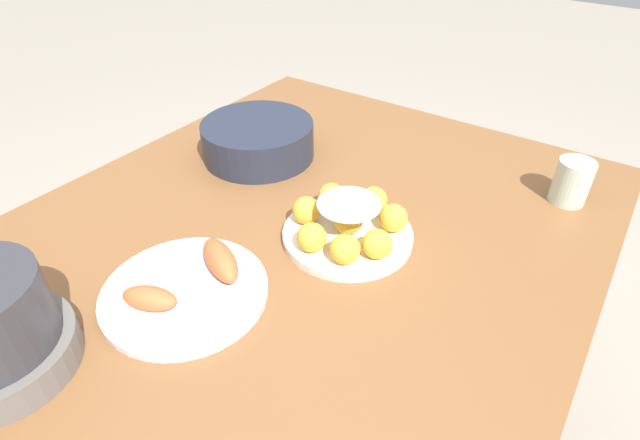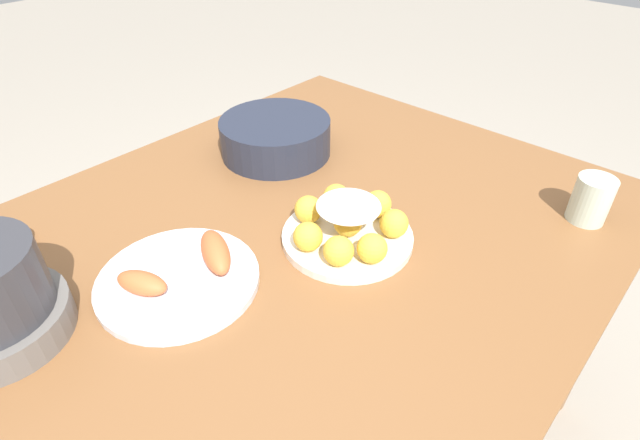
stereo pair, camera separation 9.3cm
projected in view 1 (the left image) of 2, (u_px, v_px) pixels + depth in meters
The scene contains 5 objects.
dining_table at pixel (294, 271), 1.01m from camera, with size 1.32×1.05×0.77m.
cake_plate at pixel (348, 225), 0.93m from camera, with size 0.25×0.25×0.09m.
serving_bowl at pixel (258, 139), 1.18m from camera, with size 0.26×0.26×0.09m.
seafood_platter at pixel (188, 287), 0.82m from camera, with size 0.27×0.27×0.06m.
cup_near at pixel (572, 182), 1.02m from camera, with size 0.07×0.07×0.09m.
Camera 1 is at (-0.59, -0.47, 1.36)m, focal length 28.00 mm.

